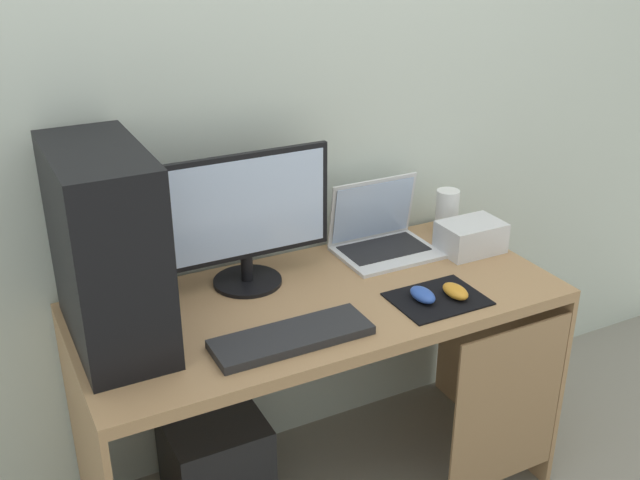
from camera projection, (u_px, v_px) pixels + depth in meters
name	position (u px, v px, depth m)	size (l,w,h in m)	color
wall_back	(266.00, 73.00, 2.18)	(4.00, 0.05, 2.60)	beige
desk	(327.00, 341.00, 2.19)	(1.39, 0.63, 0.73)	#A37A51
pc_tower	(107.00, 248.00, 1.83)	(0.22, 0.46, 0.51)	black
monitor	(246.00, 219.00, 2.12)	(0.51, 0.20, 0.40)	black
laptop	(382.00, 237.00, 2.40)	(0.31, 0.24, 0.23)	silver
speaker	(447.00, 211.00, 2.52)	(0.08, 0.08, 0.15)	white
projector	(471.00, 237.00, 2.39)	(0.20, 0.14, 0.10)	silver
keyboard	(292.00, 337.00, 1.91)	(0.42, 0.14, 0.02)	#232326
mousepad	(437.00, 299.00, 2.12)	(0.26, 0.20, 0.01)	black
mouse_left	(423.00, 295.00, 2.10)	(0.06, 0.10, 0.03)	#2D51B2
mouse_right	(455.00, 291.00, 2.12)	(0.06, 0.10, 0.03)	orange
subwoofer	(215.00, 458.00, 2.36)	(0.30, 0.30, 0.30)	#232326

